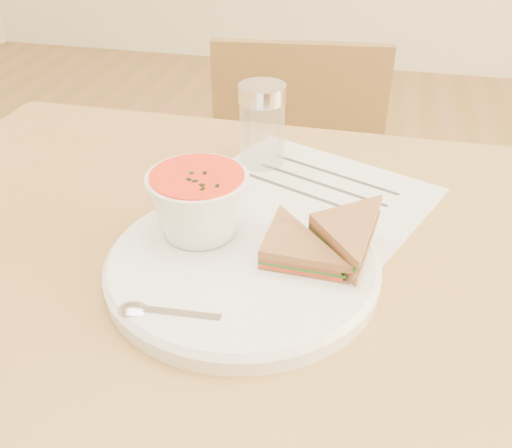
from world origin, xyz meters
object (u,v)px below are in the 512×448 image
(plate, at_px, (242,266))
(soup_bowl, at_px, (199,207))
(condiment_shaker, at_px, (262,126))
(chair_far, at_px, (290,259))

(plate, xyz_separation_m, soup_bowl, (-0.06, 0.03, 0.05))
(condiment_shaker, bearing_deg, chair_far, 88.31)
(soup_bowl, bearing_deg, chair_far, 86.45)
(chair_far, height_order, soup_bowl, soup_bowl)
(condiment_shaker, bearing_deg, plate, -81.89)
(soup_bowl, xyz_separation_m, condiment_shaker, (0.02, 0.21, 0.00))
(plate, xyz_separation_m, condiment_shaker, (-0.04, 0.25, 0.05))
(chair_far, bearing_deg, soup_bowl, 79.67)
(soup_bowl, distance_m, condiment_shaker, 0.22)
(chair_far, relative_size, soup_bowl, 7.41)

